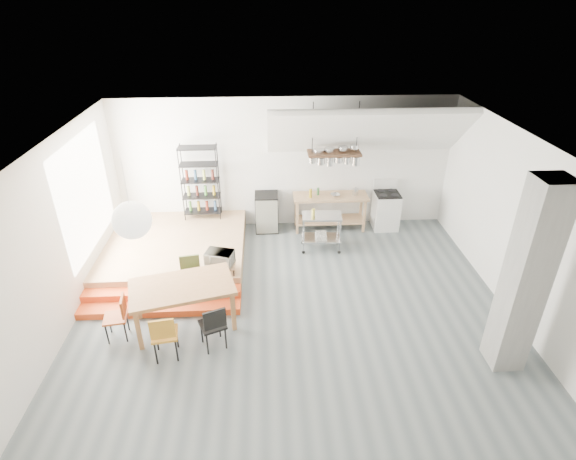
{
  "coord_description": "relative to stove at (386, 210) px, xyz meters",
  "views": [
    {
      "loc": [
        -0.47,
        -6.72,
        5.38
      ],
      "look_at": [
        -0.06,
        0.8,
        1.27
      ],
      "focal_mm": 28.0,
      "sensor_mm": 36.0,
      "label": 1
    }
  ],
  "objects": [
    {
      "name": "floor",
      "position": [
        -2.5,
        -3.16,
        -0.48
      ],
      "size": [
        8.0,
        8.0,
        0.0
      ],
      "primitive_type": "plane",
      "color": "#555E62",
      "rests_on": "ground"
    },
    {
      "name": "wall_back",
      "position": [
        -2.5,
        0.34,
        1.12
      ],
      "size": [
        8.0,
        0.04,
        3.2
      ],
      "primitive_type": "cube",
      "color": "silver",
      "rests_on": "ground"
    },
    {
      "name": "wall_left",
      "position": [
        -6.5,
        -3.16,
        1.12
      ],
      "size": [
        0.04,
        7.0,
        3.2
      ],
      "primitive_type": "cube",
      "color": "silver",
      "rests_on": "ground"
    },
    {
      "name": "wall_right",
      "position": [
        1.5,
        -3.16,
        1.12
      ],
      "size": [
        0.04,
        7.0,
        3.2
      ],
      "primitive_type": "cube",
      "color": "silver",
      "rests_on": "ground"
    },
    {
      "name": "ceiling",
      "position": [
        -2.5,
        -3.16,
        2.72
      ],
      "size": [
        8.0,
        7.0,
        0.02
      ],
      "primitive_type": "cube",
      "color": "white",
      "rests_on": "wall_back"
    },
    {
      "name": "slope_ceiling",
      "position": [
        -0.7,
        -0.26,
        2.07
      ],
      "size": [
        4.4,
        1.44,
        1.32
      ],
      "primitive_type": "cube",
      "rotation": [
        -0.73,
        0.0,
        0.0
      ],
      "color": "white",
      "rests_on": "wall_back"
    },
    {
      "name": "window_pane",
      "position": [
        -6.48,
        -1.66,
        1.32
      ],
      "size": [
        0.02,
        2.5,
        2.2
      ],
      "primitive_type": "cube",
      "color": "white",
      "rests_on": "wall_left"
    },
    {
      "name": "platform",
      "position": [
        -5.0,
        -1.16,
        -0.28
      ],
      "size": [
        3.0,
        3.0,
        0.4
      ],
      "primitive_type": "cube",
      "color": "#A27F51",
      "rests_on": "ground"
    },
    {
      "name": "step_lower",
      "position": [
        -5.0,
        -3.11,
        -0.41
      ],
      "size": [
        3.0,
        0.35,
        0.13
      ],
      "primitive_type": "cube",
      "color": "#DD491A",
      "rests_on": "ground"
    },
    {
      "name": "step_upper",
      "position": [
        -5.0,
        -2.76,
        -0.35
      ],
      "size": [
        3.0,
        0.35,
        0.27
      ],
      "primitive_type": "cube",
      "color": "#DD491A",
      "rests_on": "ground"
    },
    {
      "name": "concrete_column",
      "position": [
        0.8,
        -4.66,
        1.12
      ],
      "size": [
        0.5,
        0.5,
        3.2
      ],
      "primitive_type": "cube",
      "color": "slate",
      "rests_on": "ground"
    },
    {
      "name": "kitchen_counter",
      "position": [
        -1.4,
        -0.01,
        0.15
      ],
      "size": [
        1.8,
        0.6,
        0.91
      ],
      "color": "#A27F51",
      "rests_on": "ground"
    },
    {
      "name": "stove",
      "position": [
        0.0,
        0.0,
        0.0
      ],
      "size": [
        0.6,
        0.6,
        1.18
      ],
      "color": "white",
      "rests_on": "ground"
    },
    {
      "name": "pot_rack",
      "position": [
        -1.37,
        -0.23,
        1.5
      ],
      "size": [
        1.2,
        0.5,
        1.43
      ],
      "color": "#3C2718",
      "rests_on": "ceiling"
    },
    {
      "name": "wire_shelving",
      "position": [
        -4.5,
        0.04,
        0.85
      ],
      "size": [
        0.88,
        0.38,
        1.8
      ],
      "color": "black",
      "rests_on": "platform"
    },
    {
      "name": "microwave_shelf",
      "position": [
        -3.9,
        -2.41,
        0.07
      ],
      "size": [
        0.6,
        0.4,
        0.16
      ],
      "color": "#A27F51",
      "rests_on": "platform"
    },
    {
      "name": "paper_lantern",
      "position": [
        -5.04,
        -3.61,
        1.72
      ],
      "size": [
        0.6,
        0.6,
        0.6
      ],
      "primitive_type": "sphere",
      "color": "white",
      "rests_on": "ceiling"
    },
    {
      "name": "dining_table",
      "position": [
        -4.46,
        -3.46,
        0.27
      ],
      "size": [
        1.96,
        1.41,
        0.84
      ],
      "rotation": [
        0.0,
        0.0,
        0.26
      ],
      "color": "olive",
      "rests_on": "ground"
    },
    {
      "name": "chair_mustard",
      "position": [
        -4.64,
        -4.32,
        0.05
      ],
      "size": [
        0.46,
        0.46,
        0.89
      ],
      "rotation": [
        0.0,
        0.0,
        3.29
      ],
      "color": "#C28021",
      "rests_on": "ground"
    },
    {
      "name": "chair_black",
      "position": [
        -3.88,
        -4.12,
        0.04
      ],
      "size": [
        0.52,
        0.52,
        0.87
      ],
      "rotation": [
        0.0,
        0.0,
        3.54
      ],
      "color": "black",
      "rests_on": "ground"
    },
    {
      "name": "chair_olive",
      "position": [
        -4.44,
        -2.64,
        0.04
      ],
      "size": [
        0.46,
        0.46,
        0.87
      ],
      "rotation": [
        0.0,
        0.0,
        0.17
      ],
      "color": "#4B582A",
      "rests_on": "ground"
    },
    {
      "name": "chair_red",
      "position": [
        -5.51,
        -3.75,
        0.01
      ],
      "size": [
        0.42,
        0.42,
        0.82
      ],
      "rotation": [
        0.0,
        0.0,
        -1.43
      ],
      "color": "#B04719",
      "rests_on": "ground"
    },
    {
      "name": "rolling_cart",
      "position": [
        -1.73,
        -0.99,
        0.08
      ],
      "size": [
        0.91,
        0.55,
        0.87
      ],
      "rotation": [
        0.0,
        0.0,
        -0.05
      ],
      "color": "silver",
      "rests_on": "ground"
    },
    {
      "name": "mini_fridge",
      "position": [
        -2.96,
        0.04,
        -0.01
      ],
      "size": [
        0.56,
        0.56,
        0.95
      ],
      "primitive_type": "cube",
      "color": "black",
      "rests_on": "ground"
    },
    {
      "name": "microwave",
      "position": [
        -3.9,
        -2.41,
        0.23
      ],
      "size": [
        0.6,
        0.49,
        0.29
      ],
      "primitive_type": "imported",
      "rotation": [
        0.0,
        0.0,
        -0.28
      ],
      "color": "beige",
      "rests_on": "microwave_shelf"
    },
    {
      "name": "bowl",
      "position": [
        -1.29,
        -0.06,
        0.46
      ],
      "size": [
        0.26,
        0.26,
        0.05
      ],
      "primitive_type": "imported",
      "rotation": [
        0.0,
        0.0,
        0.23
      ],
      "color": "silver",
      "rests_on": "kitchen_counter"
    }
  ]
}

